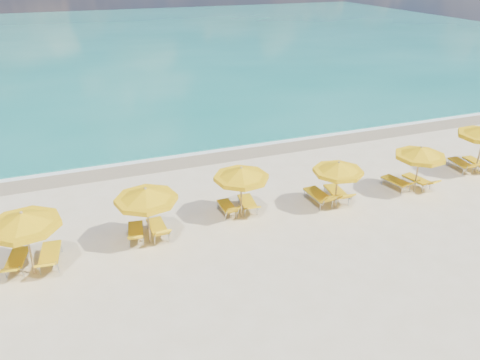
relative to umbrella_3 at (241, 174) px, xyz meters
name	(u,v)px	position (x,y,z in m)	size (l,w,h in m)	color
ground_plane	(253,221)	(0.32, -0.53, -1.94)	(120.00, 120.00, 0.00)	beige
ocean	(110,42)	(0.32, 47.47, -1.94)	(120.00, 80.00, 0.30)	#15766C
wet_sand_band	(201,156)	(0.32, 6.87, -1.94)	(120.00, 2.60, 0.01)	tan
foam_line	(197,151)	(0.32, 7.67, -1.94)	(120.00, 1.20, 0.03)	white
whitecap_near	(75,117)	(-5.68, 16.47, -1.94)	(14.00, 0.36, 0.05)	white
whitecap_far	(234,78)	(8.32, 23.47, -1.94)	(18.00, 0.30, 0.05)	white
umbrella_1	(23,221)	(-7.97, -1.10, 0.13)	(2.86, 2.86, 2.43)	tan
umbrella_2	(146,196)	(-3.92, -0.61, 0.06)	(2.65, 2.65, 2.34)	tan
umbrella_3	(241,174)	(0.00, 0.00, 0.00)	(2.71, 2.71, 2.28)	tan
umbrella_4	(338,168)	(4.06, -0.69, -0.10)	(2.51, 2.51, 2.16)	tan
umbrella_5	(421,153)	(8.22, -0.72, -0.01)	(2.73, 2.73, 2.26)	tan
lounger_1_left	(18,263)	(-8.51, -0.55, -1.73)	(0.88, 1.90, 0.69)	#A5A8AD
lounger_1_right	(51,258)	(-7.43, -0.72, -1.70)	(0.87, 2.06, 0.80)	#A5A8AD
lounger_2_left	(136,234)	(-4.37, -0.17, -1.73)	(0.82, 1.79, 0.76)	#A5A8AD
lounger_2_right	(158,231)	(-3.53, -0.25, -1.72)	(0.67, 1.83, 0.84)	#A5A8AD
lounger_3_left	(227,209)	(-0.45, 0.44, -1.74)	(0.58, 1.59, 0.77)	#A5A8AD
lounger_3_right	(248,205)	(0.47, 0.45, -1.73)	(0.80, 1.85, 0.72)	#A5A8AD
lounger_4_left	(319,198)	(3.57, -0.14, -1.69)	(0.75, 1.98, 0.94)	#A5A8AD
lounger_4_right	(337,195)	(4.47, -0.14, -1.71)	(0.83, 1.97, 0.85)	#A5A8AD
lounger_5_left	(396,184)	(7.69, -0.13, -1.72)	(0.94, 1.84, 0.81)	#A5A8AD
lounger_5_right	(417,182)	(8.74, -0.29, -1.73)	(0.88, 1.84, 0.71)	#A5A8AD
lounger_6_left	(461,166)	(12.09, 0.44, -1.72)	(0.83, 1.86, 0.80)	#A5A8AD
lounger_6_right	(475,164)	(12.96, 0.37, -1.73)	(0.71, 1.81, 0.67)	#A5A8AD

